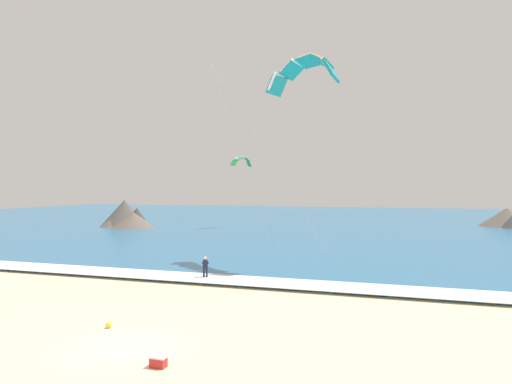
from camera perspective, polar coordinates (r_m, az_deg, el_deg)
ground_plane at (r=20.40m, az=-16.33°, el=-17.95°), size 200.00×200.00×0.00m
sea at (r=88.90m, az=10.55°, el=-3.56°), size 200.00×120.00×0.20m
surf_foam at (r=31.58m, az=-2.86°, el=-10.85°), size 200.00×3.08×0.04m
surfboard at (r=32.57m, az=-6.33°, el=-10.85°), size 0.96×1.46×0.09m
kitesurfer at (r=32.42m, az=-6.33°, el=-9.26°), size 0.65×0.65×1.69m
kite_primary at (r=38.91m, az=6.01°, el=14.86°), size 8.38×9.77×16.09m
kite_distant at (r=71.62m, az=-1.77°, el=3.95°), size 2.28×4.23×1.58m
headland_left at (r=76.17m, az=-15.72°, el=-2.97°), size 11.11×10.50×4.45m
cooler_box at (r=17.91m, az=-12.05°, el=-19.93°), size 0.58×0.38×0.40m
beach_ball at (r=22.96m, az=-17.84°, el=-15.47°), size 0.27×0.27×0.27m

